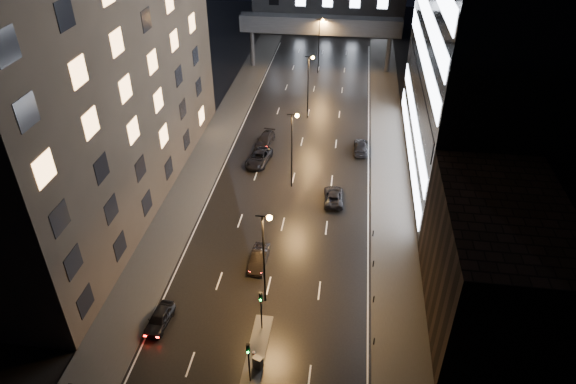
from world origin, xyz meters
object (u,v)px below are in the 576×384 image
(car_away_c, at_px, (259,158))
(utility_cabinet, at_px, (258,362))
(car_away_d, at_px, (265,140))
(car_toward_b, at_px, (361,147))
(car_away_a, at_px, (159,318))
(car_toward_a, at_px, (333,196))
(car_away_b, at_px, (259,258))

(car_away_c, xyz_separation_m, utility_cabinet, (5.87, -32.86, -0.06))
(car_away_d, distance_m, car_toward_b, 13.81)
(car_away_a, height_order, car_toward_a, car_away_a)
(car_toward_b, distance_m, utility_cabinet, 38.69)
(car_toward_b, height_order, utility_cabinet, car_toward_b)
(car_toward_a, bearing_deg, car_away_d, -54.84)
(car_toward_b, bearing_deg, utility_cabinet, 78.15)
(utility_cabinet, bearing_deg, car_toward_b, 100.64)
(car_away_b, relative_size, car_away_d, 0.93)
(car_away_c, relative_size, car_away_d, 1.17)
(car_away_b, relative_size, car_toward_a, 0.92)
(car_away_d, xyz_separation_m, car_toward_b, (13.81, -0.36, 0.02))
(car_away_a, bearing_deg, car_away_c, 88.09)
(car_away_b, distance_m, car_away_d, 25.85)
(utility_cabinet, bearing_deg, car_away_b, 122.25)
(car_away_a, xyz_separation_m, car_toward_b, (17.52, 34.35, 0.02))
(car_toward_a, bearing_deg, car_away_b, 56.89)
(car_away_b, xyz_separation_m, car_away_d, (-3.73, 25.58, -0.04))
(car_away_b, bearing_deg, car_toward_a, 62.17)
(car_away_c, height_order, car_toward_b, car_away_c)
(car_away_a, distance_m, car_toward_a, 25.89)
(car_away_b, distance_m, utility_cabinet, 12.85)
(car_away_a, xyz_separation_m, utility_cabinet, (9.63, -3.53, 0.03))
(car_away_a, height_order, car_away_b, car_away_b)
(car_away_b, relative_size, car_away_c, 0.79)
(car_away_d, height_order, utility_cabinet, car_away_d)
(car_toward_a, xyz_separation_m, utility_cabinet, (-4.75, -25.06, 0.05))
(car_away_b, relative_size, car_toward_b, 0.90)
(car_away_a, bearing_deg, car_toward_a, 61.65)
(car_away_a, relative_size, utility_cabinet, 3.53)
(car_away_d, height_order, car_toward_a, car_away_d)
(car_away_a, distance_m, car_away_c, 29.57)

